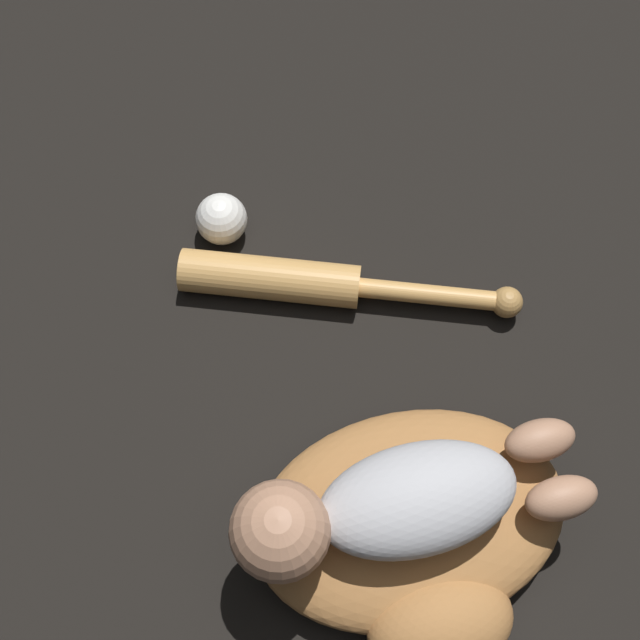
% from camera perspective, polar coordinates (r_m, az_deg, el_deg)
% --- Properties ---
extents(ground_plane, '(6.00, 6.00, 0.00)m').
position_cam_1_polar(ground_plane, '(1.08, 6.80, -13.38)').
color(ground_plane, black).
extents(baseball_glove, '(0.38, 0.32, 0.09)m').
position_cam_1_polar(baseball_glove, '(1.03, 6.09, -13.47)').
color(baseball_glove, '#A8703D').
rests_on(baseball_glove, ground).
extents(baby_figure, '(0.39, 0.14, 0.10)m').
position_cam_1_polar(baby_figure, '(0.94, 4.33, -11.79)').
color(baby_figure, '#B2B2B7').
rests_on(baby_figure, baseball_glove).
extents(baseball_bat, '(0.41, 0.23, 0.06)m').
position_cam_1_polar(baseball_bat, '(1.15, -0.76, 2.43)').
color(baseball_bat, tan).
rests_on(baseball_bat, ground).
extents(baseball, '(0.07, 0.07, 0.07)m').
position_cam_1_polar(baseball, '(1.19, -6.33, 6.44)').
color(baseball, white).
rests_on(baseball, ground).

